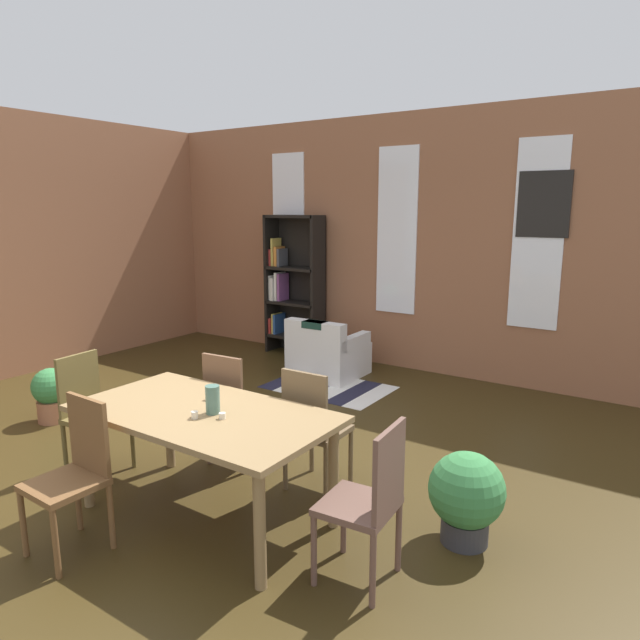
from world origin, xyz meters
TOP-DOWN VIEW (x-y plane):
  - ground_plane at (0.00, 0.00)m, footprint 9.94×9.94m
  - back_wall_brick at (0.00, 3.88)m, footprint 8.44×0.12m
  - window_pane_0 at (-1.74, 3.81)m, footprint 0.55×0.02m
  - window_pane_1 at (0.00, 3.81)m, footprint 0.55×0.02m
  - window_pane_2 at (1.74, 3.81)m, footprint 0.55×0.02m
  - dining_table at (0.62, -0.27)m, footprint 1.79×0.95m
  - vase_on_table at (0.71, -0.27)m, footprint 0.09×0.09m
  - tealight_candle_0 at (0.50, -0.10)m, footprint 0.04×0.04m
  - tealight_candle_1 at (0.68, -0.41)m, footprint 0.04×0.04m
  - tealight_candle_2 at (0.83, -0.31)m, footprint 0.04×0.04m
  - dining_chair_far_left at (0.22, 0.43)m, footprint 0.43×0.43m
  - dining_chair_head_right at (1.89, -0.27)m, footprint 0.43×0.43m
  - dining_chair_head_left at (-0.65, -0.28)m, footprint 0.43×0.43m
  - dining_chair_far_right at (1.02, 0.43)m, footprint 0.41×0.41m
  - dining_chair_near_left at (0.22, -0.98)m, footprint 0.41×0.41m
  - bookshelf_tall at (-1.55, 3.63)m, footprint 0.86×0.33m
  - armchair_white at (-0.49, 2.93)m, footprint 0.81×0.81m
  - potted_plant_by_shelf at (-1.92, 0.14)m, footprint 0.36×0.36m
  - potted_plant_corner at (2.20, 0.41)m, footprint 0.48×0.48m
  - striped_rug at (-0.22, 2.56)m, footprint 1.41×0.94m
  - framed_picture at (1.77, 3.81)m, footprint 0.56×0.03m

SIDE VIEW (x-z plane):
  - ground_plane at x=0.00m, z-range 0.00..0.00m
  - striped_rug at x=-0.22m, z-range 0.00..0.01m
  - armchair_white at x=-0.49m, z-range -0.10..0.65m
  - potted_plant_by_shelf at x=-1.92m, z-range 0.02..0.56m
  - potted_plant_corner at x=2.20m, z-range 0.03..0.62m
  - dining_chair_far_left at x=0.22m, z-range 0.04..0.99m
  - dining_chair_head_right at x=1.89m, z-range 0.04..0.99m
  - dining_chair_head_left at x=-0.65m, z-range 0.04..0.99m
  - dining_chair_far_right at x=1.02m, z-range 0.04..0.99m
  - dining_chair_near_left at x=0.22m, z-range 0.04..0.99m
  - dining_table at x=0.62m, z-range 0.30..1.06m
  - tealight_candle_2 at x=0.83m, z-range 0.77..0.80m
  - tealight_candle_1 at x=0.68m, z-range 0.77..0.81m
  - tealight_candle_0 at x=0.50m, z-range 0.77..0.81m
  - vase_on_table at x=0.71m, z-range 0.77..0.95m
  - bookshelf_tall at x=-1.55m, z-range 0.01..1.99m
  - back_wall_brick at x=0.00m, z-range 0.00..3.25m
  - window_pane_0 at x=-1.74m, z-range 0.73..2.84m
  - window_pane_1 at x=0.00m, z-range 0.73..2.84m
  - window_pane_2 at x=1.74m, z-range 0.73..2.84m
  - framed_picture at x=1.77m, z-range 1.76..2.48m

